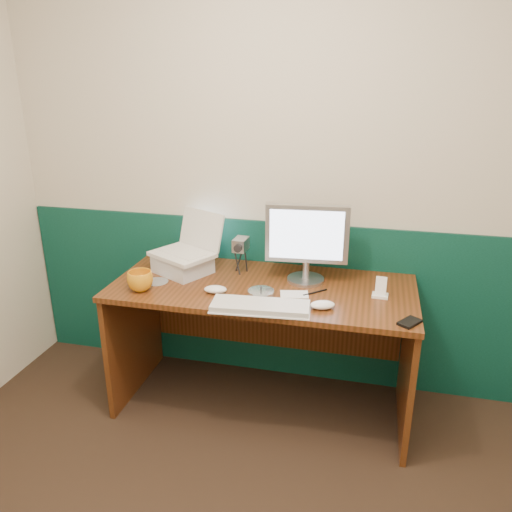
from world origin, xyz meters
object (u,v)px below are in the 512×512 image
(laptop, at_px, (181,233))
(keyboard, at_px, (260,307))
(desk, at_px, (262,347))
(mug, at_px, (140,281))
(camcorder, at_px, (241,254))
(monitor, at_px, (307,243))

(laptop, bearing_deg, keyboard, -5.95)
(desk, xyz_separation_m, laptop, (-0.48, 0.08, 0.61))
(keyboard, height_order, mug, mug)
(camcorder, bearing_deg, mug, -137.78)
(monitor, bearing_deg, laptop, 178.25)
(keyboard, xyz_separation_m, mug, (-0.66, 0.08, 0.04))
(desk, height_order, mug, mug)
(laptop, xyz_separation_m, monitor, (0.69, 0.04, -0.01))
(desk, xyz_separation_m, mug, (-0.60, -0.21, 0.43))
(desk, height_order, monitor, monitor)
(desk, distance_m, keyboard, 0.48)
(laptop, xyz_separation_m, keyboard, (0.53, -0.36, -0.22))
(monitor, bearing_deg, desk, -156.68)
(desk, distance_m, camcorder, 0.53)
(mug, bearing_deg, keyboard, -6.68)
(laptop, height_order, monitor, monitor)
(laptop, relative_size, keyboard, 0.69)
(camcorder, bearing_deg, monitor, -3.29)
(monitor, height_order, camcorder, monitor)
(monitor, bearing_deg, camcorder, 168.98)
(desk, bearing_deg, mug, -160.90)
(mug, xyz_separation_m, camcorder, (0.44, 0.36, 0.05))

